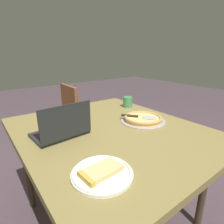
{
  "coord_description": "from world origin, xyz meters",
  "views": [
    {
      "loc": [
        -0.92,
        0.67,
        1.23
      ],
      "look_at": [
        0.06,
        -0.07,
        0.83
      ],
      "focal_mm": 29.66,
      "sensor_mm": 36.0,
      "label": 1
    }
  ],
  "objects_px": {
    "pizza_tray": "(143,119)",
    "chair_near": "(61,116)",
    "laptop": "(62,130)",
    "table_knife": "(68,113)",
    "pizza_plate": "(102,173)",
    "drink_cup": "(128,102)",
    "dining_table": "(110,136)"
  },
  "relations": [
    {
      "from": "table_knife",
      "to": "drink_cup",
      "type": "relative_size",
      "value": 2.02
    },
    {
      "from": "drink_cup",
      "to": "laptop",
      "type": "bearing_deg",
      "value": 107.58
    },
    {
      "from": "dining_table",
      "to": "chair_near",
      "type": "distance_m",
      "value": 1.09
    },
    {
      "from": "laptop",
      "to": "table_knife",
      "type": "bearing_deg",
      "value": -28.25
    },
    {
      "from": "chair_near",
      "to": "pizza_plate",
      "type": "bearing_deg",
      "value": 164.83
    },
    {
      "from": "dining_table",
      "to": "drink_cup",
      "type": "distance_m",
      "value": 0.54
    },
    {
      "from": "pizza_plate",
      "to": "table_knife",
      "type": "bearing_deg",
      "value": -15.09
    },
    {
      "from": "laptop",
      "to": "table_knife",
      "type": "relative_size",
      "value": 1.73
    },
    {
      "from": "drink_cup",
      "to": "chair_near",
      "type": "height_order",
      "value": "chair_near"
    },
    {
      "from": "laptop",
      "to": "pizza_plate",
      "type": "xyz_separation_m",
      "value": [
        -0.45,
        0.02,
        -0.03
      ]
    },
    {
      "from": "pizza_tray",
      "to": "dining_table",
      "type": "bearing_deg",
      "value": 83.51
    },
    {
      "from": "dining_table",
      "to": "laptop",
      "type": "bearing_deg",
      "value": 75.23
    },
    {
      "from": "chair_near",
      "to": "laptop",
      "type": "bearing_deg",
      "value": 159.4
    },
    {
      "from": "pizza_plate",
      "to": "drink_cup",
      "type": "bearing_deg",
      "value": -47.67
    },
    {
      "from": "dining_table",
      "to": "pizza_tray",
      "type": "relative_size",
      "value": 3.98
    },
    {
      "from": "drink_cup",
      "to": "dining_table",
      "type": "bearing_deg",
      "value": 125.69
    },
    {
      "from": "pizza_tray",
      "to": "chair_near",
      "type": "bearing_deg",
      "value": 10.48
    },
    {
      "from": "laptop",
      "to": "chair_near",
      "type": "relative_size",
      "value": 0.39
    },
    {
      "from": "pizza_plate",
      "to": "dining_table",
      "type": "bearing_deg",
      "value": -40.44
    },
    {
      "from": "pizza_plate",
      "to": "pizza_tray",
      "type": "relative_size",
      "value": 0.79
    },
    {
      "from": "laptop",
      "to": "table_knife",
      "type": "distance_m",
      "value": 0.44
    },
    {
      "from": "table_knife",
      "to": "laptop",
      "type": "bearing_deg",
      "value": 151.75
    },
    {
      "from": "dining_table",
      "to": "pizza_tray",
      "type": "distance_m",
      "value": 0.29
    },
    {
      "from": "pizza_plate",
      "to": "chair_near",
      "type": "relative_size",
      "value": 0.3
    },
    {
      "from": "laptop",
      "to": "chair_near",
      "type": "xyz_separation_m",
      "value": [
        1.0,
        -0.37,
        -0.28
      ]
    },
    {
      "from": "dining_table",
      "to": "pizza_tray",
      "type": "xyz_separation_m",
      "value": [
        -0.03,
        -0.28,
        0.08
      ]
    },
    {
      "from": "dining_table",
      "to": "pizza_plate",
      "type": "xyz_separation_m",
      "value": [
        -0.37,
        0.32,
        0.07
      ]
    },
    {
      "from": "pizza_tray",
      "to": "chair_near",
      "type": "height_order",
      "value": "chair_near"
    },
    {
      "from": "dining_table",
      "to": "chair_near",
      "type": "xyz_separation_m",
      "value": [
        1.08,
        -0.07,
        -0.18
      ]
    },
    {
      "from": "laptop",
      "to": "drink_cup",
      "type": "bearing_deg",
      "value": -72.42
    },
    {
      "from": "pizza_plate",
      "to": "chair_near",
      "type": "bearing_deg",
      "value": -15.17
    },
    {
      "from": "drink_cup",
      "to": "pizza_plate",
      "type": "bearing_deg",
      "value": 132.33
    }
  ]
}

